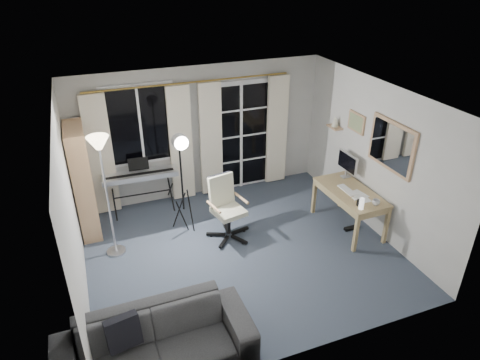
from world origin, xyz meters
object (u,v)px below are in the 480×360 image
bookshelf (81,185)px  keyboard_piano (140,176)px  torchiere_lamp (101,162)px  monitor (347,163)px  studio_light (181,154)px  office_chair (225,202)px  mug (376,202)px  sofa (154,336)px  desk (350,195)px

bookshelf → keyboard_piano: 0.99m
torchiere_lamp → monitor: torchiere_lamp is taller
studio_light → office_chair: (0.57, -0.30, -0.79)m
mug → sofa: bearing=-163.7°
torchiere_lamp → sofa: 2.48m
bookshelf → torchiere_lamp: torchiere_lamp is taller
monitor → mug: monitor is taller
keyboard_piano → office_chair: (1.11, -1.16, -0.09)m
bookshelf → keyboard_piano: size_ratio=1.41×
desk → office_chair: bearing=163.2°
torchiere_lamp → sofa: size_ratio=0.89×
mug → monitor: bearing=84.2°
bookshelf → office_chair: size_ratio=1.75×
office_chair → desk: office_chair is taller
bookshelf → office_chair: bookshelf is taller
torchiere_lamp → mug: size_ratio=16.98×
bookshelf → office_chair: 2.25m
desk → sofa: (-3.48, -1.54, -0.18)m
sofa → studio_light: bearing=68.0°
studio_light → torchiere_lamp: bearing=-176.5°
keyboard_piano → desk: 3.50m
monitor → torchiere_lamp: bearing=175.3°
monitor → sofa: 4.21m
keyboard_piano → office_chair: office_chair is taller
keyboard_piano → torchiere_lamp: bearing=-118.2°
torchiere_lamp → keyboard_piano: (0.61, 1.03, -0.83)m
bookshelf → mug: size_ratio=16.03×
bookshelf → torchiere_lamp: 1.07m
keyboard_piano → studio_light: 1.23m
monitor → mug: 0.98m
torchiere_lamp → monitor: size_ratio=3.86×
office_chair → mug: (2.05, -1.04, 0.14)m
keyboard_piano → sofa: bearing=-95.1°
bookshelf → office_chair: (2.05, -0.89, -0.25)m
office_chair → monitor: (2.15, -0.09, 0.34)m
torchiere_lamp → office_chair: size_ratio=1.86×
office_chair → sofa: size_ratio=0.48×
keyboard_piano → sofa: (-0.42, -3.25, -0.28)m
mug → sofa: 3.74m
keyboard_piano → bookshelf: bearing=-161.7°
torchiere_lamp → studio_light: size_ratio=1.09×
keyboard_piano → sofa: keyboard_piano is taller
bookshelf → sofa: bookshelf is taller
keyboard_piano → studio_light: size_ratio=0.73×
studio_light → desk: bearing=-23.5°
sofa → monitor: bearing=28.2°
mug → keyboard_piano: bearing=145.1°
sofa → mug: bearing=16.0°
office_chair → desk: size_ratio=0.79×
torchiere_lamp → mug: 4.02m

